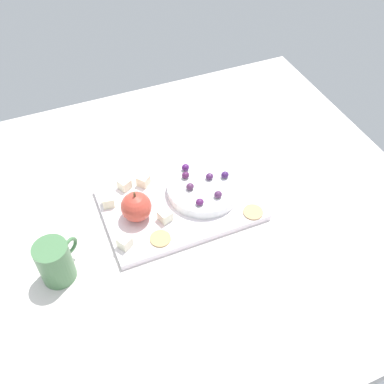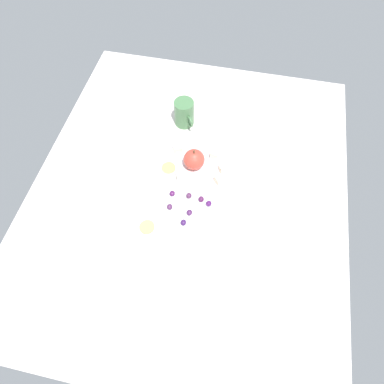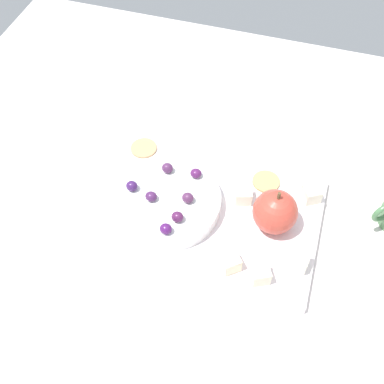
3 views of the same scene
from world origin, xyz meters
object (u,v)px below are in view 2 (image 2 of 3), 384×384
at_px(platter, 189,194).
at_px(cheese_cube_2, 224,169).
at_px(cheese_cube_0, 219,180).
at_px(grape_5, 201,199).
at_px(grape_3, 183,223).
at_px(cracker_0, 169,168).
at_px(grape_0, 189,196).
at_px(cup, 184,113).
at_px(cracker_1, 147,227).
at_px(grape_4, 189,213).
at_px(cheese_cube_4, 215,155).
at_px(serving_dish, 187,209).
at_px(apple_whole, 194,160).
at_px(grape_2, 170,207).
at_px(cheese_cube_1, 181,176).
at_px(cheese_cube_3, 178,149).
at_px(grape_6, 209,204).
at_px(grape_1, 172,193).

relative_size(platter, cheese_cube_2, 13.68).
relative_size(cheese_cube_0, grape_5, 1.40).
height_order(grape_3, grape_5, same).
height_order(cracker_0, grape_5, grape_5).
bearing_deg(grape_0, cup, -164.94).
bearing_deg(grape_0, cracker_1, -42.15).
bearing_deg(grape_4, cheese_cube_4, 171.86).
xyz_separation_m(serving_dish, grape_3, (0.06, 0.00, 0.02)).
bearing_deg(cracker_1, cheese_cube_4, 153.21).
bearing_deg(grape_4, apple_whole, -171.86).
distance_m(grape_0, cup, 0.34).
xyz_separation_m(cheese_cube_2, grape_2, (0.18, -0.13, 0.02)).
bearing_deg(cheese_cube_1, grape_0, 29.50).
bearing_deg(cheese_cube_3, platter, 25.21).
distance_m(cheese_cube_0, grape_2, 0.19).
xyz_separation_m(grape_4, grape_5, (-0.05, 0.03, 0.00)).
relative_size(cracker_1, grape_0, 2.47).
distance_m(cheese_cube_4, grape_3, 0.28).
xyz_separation_m(cracker_0, grape_5, (0.11, 0.13, 0.03)).
xyz_separation_m(cheese_cube_4, grape_0, (0.19, -0.05, 0.02)).
bearing_deg(cheese_cube_2, grape_2, -35.81).
relative_size(grape_0, grape_3, 1.00).
distance_m(grape_6, cup, 0.37).
distance_m(cheese_cube_2, grape_4, 0.20).
bearing_deg(platter, grape_5, 53.29).
distance_m(platter, cracker_0, 0.12).
xyz_separation_m(cheese_cube_4, cup, (-0.14, -0.14, 0.02)).
height_order(apple_whole, grape_4, apple_whole).
bearing_deg(grape_3, cheese_cube_4, 170.90).
bearing_deg(grape_4, cracker_0, -147.13).
xyz_separation_m(platter, grape_4, (0.09, 0.02, 0.04)).
bearing_deg(cracker_1, cheese_cube_1, 163.22).
xyz_separation_m(platter, cheese_cube_0, (-0.06, 0.09, 0.02)).
bearing_deg(cheese_cube_2, cheese_cube_1, -66.80).
xyz_separation_m(cheese_cube_0, cheese_cube_3, (-0.09, -0.16, 0.00)).
height_order(platter, cheese_cube_4, cheese_cube_4).
relative_size(cheese_cube_0, cheese_cube_2, 1.00).
height_order(platter, grape_3, grape_3).
relative_size(cheese_cube_3, cracker_0, 0.57).
bearing_deg(cheese_cube_3, grape_6, 35.87).
height_order(cheese_cube_3, cheese_cube_4, same).
height_order(grape_4, grape_6, grape_6).
height_order(serving_dish, apple_whole, apple_whole).
bearing_deg(grape_3, cheese_cube_2, 160.15).
height_order(cheese_cube_3, grape_5, grape_5).
distance_m(cheese_cube_3, cracker_0, 0.08).
xyz_separation_m(apple_whole, cracker_0, (0.03, -0.08, -0.03)).
distance_m(apple_whole, grape_6, 0.17).
bearing_deg(cup, cracker_0, -1.01).
xyz_separation_m(grape_1, grape_2, (0.05, 0.00, 0.00)).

